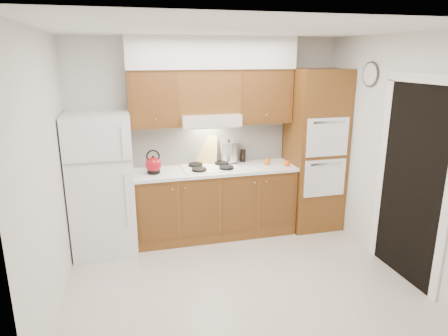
% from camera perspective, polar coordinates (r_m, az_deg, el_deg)
% --- Properties ---
extents(floor, '(3.60, 3.60, 0.00)m').
position_cam_1_polar(floor, '(4.54, 2.05, -15.60)').
color(floor, '#BDB4A6').
rests_on(floor, ground).
extents(ceiling, '(3.60, 3.60, 0.00)m').
position_cam_1_polar(ceiling, '(3.89, 2.44, 19.22)').
color(ceiling, white).
rests_on(ceiling, wall_back).
extents(wall_back, '(3.60, 0.02, 2.60)m').
position_cam_1_polar(wall_back, '(5.44, -2.35, 4.47)').
color(wall_back, silver).
rests_on(wall_back, floor).
extents(wall_left, '(0.02, 3.00, 2.60)m').
position_cam_1_polar(wall_left, '(3.92, -23.86, -1.38)').
color(wall_left, silver).
rests_on(wall_left, floor).
extents(wall_right, '(0.02, 3.00, 2.60)m').
position_cam_1_polar(wall_right, '(4.85, 23.06, 1.80)').
color(wall_right, silver).
rests_on(wall_right, floor).
extents(fridge, '(0.75, 0.72, 1.72)m').
position_cam_1_polar(fridge, '(5.09, -17.05, -2.15)').
color(fridge, white).
rests_on(fridge, floor).
extents(base_cabinets, '(2.11, 0.60, 0.90)m').
position_cam_1_polar(base_cabinets, '(5.40, -1.30, -5.01)').
color(base_cabinets, brown).
rests_on(base_cabinets, floor).
extents(countertop, '(2.13, 0.62, 0.04)m').
position_cam_1_polar(countertop, '(5.24, -1.31, -0.24)').
color(countertop, white).
rests_on(countertop, base_cabinets).
extents(backsplash, '(2.11, 0.03, 0.56)m').
position_cam_1_polar(backsplash, '(5.45, -2.05, 3.63)').
color(backsplash, white).
rests_on(backsplash, countertop).
extents(oven_cabinet, '(0.70, 0.65, 2.20)m').
position_cam_1_polar(oven_cabinet, '(5.67, 12.79, 2.47)').
color(oven_cabinet, brown).
rests_on(oven_cabinet, floor).
extents(upper_cab_left, '(0.63, 0.33, 0.70)m').
position_cam_1_polar(upper_cab_left, '(5.09, -10.01, 9.73)').
color(upper_cab_left, brown).
rests_on(upper_cab_left, wall_back).
extents(upper_cab_right, '(0.73, 0.33, 0.70)m').
position_cam_1_polar(upper_cab_right, '(5.40, 5.52, 10.23)').
color(upper_cab_right, brown).
rests_on(upper_cab_right, wall_back).
extents(range_hood, '(0.75, 0.45, 0.15)m').
position_cam_1_polar(range_hood, '(5.17, -2.12, 6.97)').
color(range_hood, silver).
rests_on(range_hood, wall_back).
extents(upper_cab_over_hood, '(0.75, 0.33, 0.55)m').
position_cam_1_polar(upper_cab_over_hood, '(5.19, -2.31, 10.89)').
color(upper_cab_over_hood, brown).
rests_on(upper_cab_over_hood, range_hood).
extents(soffit, '(2.13, 0.36, 0.40)m').
position_cam_1_polar(soffit, '(5.16, -1.76, 16.15)').
color(soffit, silver).
rests_on(soffit, wall_back).
extents(cooktop, '(0.74, 0.50, 0.01)m').
position_cam_1_polar(cooktop, '(5.24, -1.89, 0.05)').
color(cooktop, white).
rests_on(cooktop, countertop).
extents(doorway, '(0.02, 0.90, 2.10)m').
position_cam_1_polar(doorway, '(4.64, 25.20, -2.23)').
color(doorway, black).
rests_on(doorway, floor).
extents(wall_clock, '(0.02, 0.30, 0.30)m').
position_cam_1_polar(wall_clock, '(5.17, 20.22, 12.45)').
color(wall_clock, '#3F3833').
rests_on(wall_clock, wall_right).
extents(kettle, '(0.23, 0.23, 0.20)m').
position_cam_1_polar(kettle, '(5.05, -10.05, 0.43)').
color(kettle, maroon).
rests_on(kettle, countertop).
extents(cutting_board, '(0.30, 0.20, 0.37)m').
position_cam_1_polar(cutting_board, '(5.42, -2.49, 2.69)').
color(cutting_board, tan).
rests_on(cutting_board, countertop).
extents(stock_pot, '(0.27, 0.27, 0.26)m').
position_cam_1_polar(stock_pot, '(5.44, 0.69, 2.35)').
color(stock_pot, silver).
rests_on(stock_pot, cooktop).
extents(condiment_a, '(0.06, 0.06, 0.19)m').
position_cam_1_polar(condiment_a, '(5.54, 1.70, 1.90)').
color(condiment_a, black).
rests_on(condiment_a, countertop).
extents(condiment_b, '(0.07, 0.07, 0.18)m').
position_cam_1_polar(condiment_b, '(5.53, 2.65, 1.79)').
color(condiment_b, black).
rests_on(condiment_b, countertop).
extents(condiment_c, '(0.07, 0.07, 0.17)m').
position_cam_1_polar(condiment_c, '(5.55, 2.79, 1.76)').
color(condiment_c, black).
rests_on(condiment_c, countertop).
extents(orange_near, '(0.10, 0.10, 0.08)m').
position_cam_1_polar(orange_near, '(5.38, 8.99, 0.65)').
color(orange_near, '#FF590D').
rests_on(orange_near, countertop).
extents(orange_far, '(0.10, 0.10, 0.08)m').
position_cam_1_polar(orange_far, '(5.43, 6.19, 0.93)').
color(orange_far, '#DB540B').
rests_on(orange_far, countertop).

